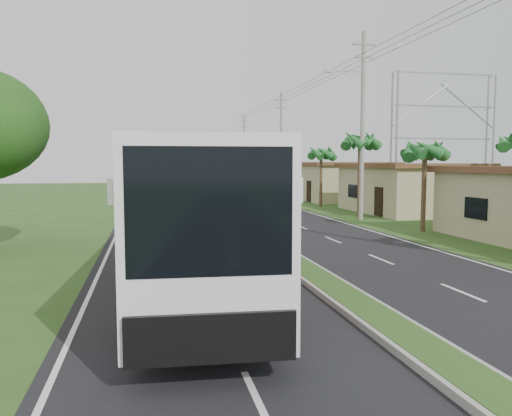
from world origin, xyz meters
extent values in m
plane|color=#2B491A|center=(0.00, 0.00, 0.00)|extent=(180.00, 180.00, 0.00)
cube|color=black|center=(0.00, 20.00, 0.01)|extent=(14.00, 160.00, 0.02)
cube|color=gray|center=(0.00, 20.00, 0.10)|extent=(1.20, 160.00, 0.17)
cube|color=#2B491A|center=(0.00, 20.00, 0.18)|extent=(0.95, 160.00, 0.02)
cube|color=silver|center=(-6.70, 20.00, 0.00)|extent=(0.12, 160.00, 0.01)
cube|color=silver|center=(6.70, 20.00, 0.00)|extent=(0.12, 160.00, 0.01)
cube|color=tan|center=(14.00, 22.00, 1.68)|extent=(7.00, 10.00, 3.35)
cube|color=brown|center=(14.00, 22.00, 3.51)|extent=(7.60, 10.60, 0.32)
cube|color=tan|center=(14.00, 36.00, 1.75)|extent=(8.00, 11.00, 3.50)
cube|color=brown|center=(14.00, 36.00, 3.66)|extent=(8.60, 11.60, 0.32)
cylinder|color=#473321|center=(9.40, 12.00, 2.30)|extent=(0.26, 0.26, 4.60)
cylinder|color=#473321|center=(8.80, 19.00, 2.70)|extent=(0.26, 0.26, 5.40)
cylinder|color=#473321|center=(9.30, 28.00, 2.40)|extent=(0.26, 0.26, 4.80)
cylinder|color=gray|center=(8.50, 18.00, 6.00)|extent=(0.28, 0.28, 12.00)
cube|color=gray|center=(8.50, 18.00, 11.20)|extent=(1.60, 0.12, 0.12)
cube|color=gray|center=(8.50, 18.00, 10.40)|extent=(1.20, 0.10, 0.10)
cube|color=gray|center=(7.30, 18.00, 9.50)|extent=(2.40, 0.10, 0.10)
cylinder|color=gray|center=(8.50, 38.00, 5.50)|extent=(0.28, 0.28, 11.00)
cube|color=gray|center=(8.50, 38.00, 10.20)|extent=(1.60, 0.12, 0.12)
cube|color=gray|center=(8.50, 38.00, 9.40)|extent=(1.20, 0.10, 0.10)
cylinder|color=gray|center=(8.50, 58.00, 5.25)|extent=(0.28, 0.28, 10.50)
cube|color=gray|center=(8.50, 58.00, 9.70)|extent=(1.60, 0.12, 0.12)
cube|color=gray|center=(8.50, 58.00, 8.90)|extent=(1.20, 0.10, 0.10)
cylinder|color=gray|center=(17.00, 29.50, 6.00)|extent=(0.18, 0.18, 12.00)
cylinder|color=gray|center=(27.00, 29.50, 6.00)|extent=(0.18, 0.18, 12.00)
cylinder|color=gray|center=(17.00, 30.50, 6.00)|extent=(0.18, 0.18, 12.00)
cylinder|color=gray|center=(27.00, 30.50, 6.00)|extent=(0.18, 0.18, 12.00)
cube|color=gray|center=(22.00, 30.00, 6.00)|extent=(10.00, 0.14, 0.14)
cube|color=gray|center=(22.00, 30.00, 9.00)|extent=(10.00, 0.14, 0.14)
cube|color=gray|center=(22.00, 30.00, 12.00)|extent=(10.00, 0.14, 0.14)
cube|color=white|center=(-3.66, 2.15, 2.30)|extent=(3.81, 13.80, 3.58)
cube|color=black|center=(-3.61, 2.83, 3.09)|extent=(3.66, 11.08, 1.43)
cube|color=black|center=(-4.14, -4.59, 2.87)|extent=(2.56, 0.32, 2.00)
cube|color=#B5260F|center=(-3.76, 0.79, 1.58)|extent=(3.30, 6.10, 0.62)
cube|color=#FAAD15|center=(-3.64, 2.49, 1.30)|extent=(3.13, 3.61, 0.28)
cube|color=white|center=(-3.56, 3.51, 4.25)|extent=(1.78, 2.83, 0.32)
cylinder|color=black|center=(-5.25, -2.06, 0.59)|extent=(0.45, 1.20, 1.18)
cylinder|color=black|center=(-2.69, -2.25, 0.59)|extent=(0.45, 1.20, 1.18)
cylinder|color=black|center=(-4.68, 5.87, 0.59)|extent=(0.45, 1.20, 1.18)
cylinder|color=black|center=(-2.12, 5.69, 0.59)|extent=(0.45, 1.20, 1.18)
cube|color=white|center=(-4.59, 59.38, 1.68)|extent=(2.86, 11.16, 3.08)
cube|color=black|center=(-4.57, 59.86, 2.61)|extent=(2.79, 8.27, 1.05)
cube|color=orange|center=(-4.63, 58.42, 1.10)|extent=(2.67, 5.39, 0.34)
cylinder|color=black|center=(-5.83, 54.86, 0.46)|extent=(0.33, 0.93, 0.92)
cylinder|color=black|center=(-3.72, 54.77, 0.46)|extent=(0.33, 0.93, 0.92)
cylinder|color=black|center=(-5.48, 63.51, 0.46)|extent=(0.33, 0.93, 0.92)
cylinder|color=black|center=(-3.36, 63.42, 0.46)|extent=(0.33, 0.93, 0.92)
imported|color=black|center=(-2.00, 2.99, 0.49)|extent=(1.67, 1.06, 0.97)
imported|color=maroon|center=(-2.00, 2.99, 1.35)|extent=(0.69, 0.58, 1.60)
camera|label=1|loc=(-5.07, -12.18, 3.60)|focal=35.00mm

